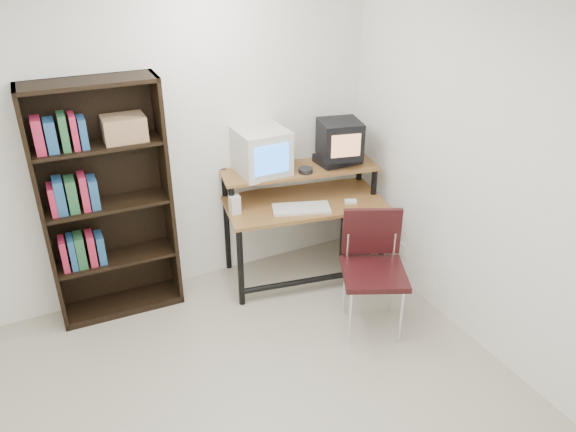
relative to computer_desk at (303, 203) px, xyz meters
name	(u,v)px	position (x,y,z in m)	size (l,w,h in m)	color
back_wall	(137,146)	(-1.25, 0.38, 0.60)	(4.00, 0.01, 2.60)	white
right_wall	(530,197)	(0.75, -1.62, 0.60)	(0.01, 4.00, 2.60)	white
computer_desk	(303,203)	(0.00, 0.00, 0.00)	(1.42, 0.89, 0.98)	brown
crt_monitor	(261,152)	(-0.30, 0.18, 0.46)	(0.40, 0.42, 0.38)	beige
vcr	(338,159)	(0.37, 0.07, 0.31)	(0.36, 0.26, 0.08)	black
crt_tv	(340,139)	(0.36, 0.04, 0.51)	(0.40, 0.39, 0.31)	black
cd_spindle	(306,171)	(0.02, 0.00, 0.29)	(0.12, 0.12, 0.05)	#26262B
keyboard	(301,209)	(-0.10, -0.16, 0.04)	(0.47, 0.21, 0.04)	beige
mousepad	(351,203)	(0.35, -0.22, 0.02)	(0.22, 0.18, 0.01)	black
mouse	(351,202)	(0.33, -0.23, 0.04)	(0.10, 0.06, 0.03)	white
desk_speaker	(235,205)	(-0.61, 0.02, 0.10)	(0.08, 0.07, 0.17)	beige
pc_tower	(354,249)	(0.45, -0.16, -0.49)	(0.20, 0.45, 0.42)	black
school_chair	(373,259)	(0.15, -0.86, -0.12)	(0.62, 0.62, 0.93)	black
bookshelf	(106,201)	(-1.56, 0.23, 0.26)	(0.95, 0.35, 1.88)	black
wall_outlet	(402,249)	(0.73, -0.47, -0.40)	(0.02, 0.08, 0.12)	beige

